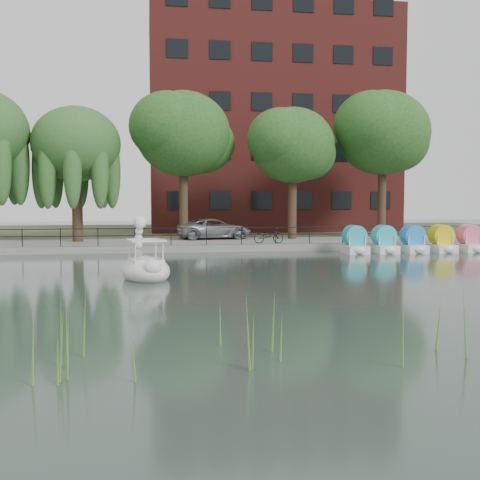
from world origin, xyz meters
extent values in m
plane|color=#3C4E44|center=(0.00, 0.00, 0.00)|extent=(120.00, 120.00, 0.00)
cube|color=gray|center=(0.00, 16.00, 0.20)|extent=(40.00, 6.00, 0.40)
cube|color=gray|center=(0.00, 13.05, 0.20)|extent=(40.00, 0.25, 0.40)
cube|color=#47512D|center=(0.00, 30.00, 0.18)|extent=(60.00, 22.00, 0.36)
cylinder|color=black|center=(0.00, 13.25, 1.35)|extent=(32.00, 0.04, 0.04)
cylinder|color=black|center=(0.00, 13.25, 0.95)|extent=(32.00, 0.04, 0.04)
cylinder|color=black|center=(0.00, 13.25, 0.90)|extent=(0.05, 0.05, 1.00)
cube|color=#4C1E16|center=(7.00, 30.00, 9.36)|extent=(20.00, 10.00, 18.00)
cylinder|color=#473323|center=(-7.50, 17.00, 2.30)|extent=(0.60, 0.60, 3.80)
ellipsoid|color=#3F7133|center=(-7.50, 17.00, 6.29)|extent=(5.32, 5.32, 4.52)
cylinder|color=#473323|center=(-1.00, 18.00, 2.65)|extent=(0.60, 0.60, 4.50)
ellipsoid|color=#3A712B|center=(-1.00, 18.00, 7.10)|extent=(6.00, 6.00, 5.10)
cylinder|color=#473323|center=(6.00, 17.50, 2.42)|extent=(0.60, 0.60, 4.05)
ellipsoid|color=#3A712B|center=(6.00, 17.50, 6.43)|extent=(5.40, 5.40, 4.59)
cylinder|color=#473323|center=(12.50, 18.50, 2.76)|extent=(0.60, 0.60, 4.72)
ellipsoid|color=#3A712B|center=(12.50, 18.50, 7.44)|extent=(6.30, 6.30, 5.36)
imported|color=gray|center=(0.98, 17.95, 1.16)|extent=(3.25, 5.73, 1.51)
imported|color=gray|center=(3.67, 13.72, 0.90)|extent=(0.65, 1.74, 1.00)
ellipsoid|color=white|center=(-3.36, 2.16, 0.31)|extent=(2.30, 3.08, 0.61)
cube|color=white|center=(-3.34, 2.07, 0.61)|extent=(1.37, 1.44, 0.31)
cube|color=white|center=(-3.35, 2.12, 1.46)|extent=(1.55, 1.63, 0.06)
ellipsoid|color=white|center=(-3.11, 1.02, 0.56)|extent=(0.74, 0.63, 0.57)
sphere|color=white|center=(-3.56, 3.06, 2.10)|extent=(0.49, 0.49, 0.49)
cone|color=black|center=(-3.64, 3.38, 2.07)|extent=(0.26, 0.30, 0.20)
cylinder|color=yellow|center=(-3.60, 3.24, 2.08)|extent=(0.28, 0.16, 0.27)
cube|color=white|center=(7.98, 11.04, 0.22)|extent=(1.15, 1.70, 0.44)
cylinder|color=#26ACBD|center=(7.98, 11.14, 0.95)|extent=(0.90, 1.20, 0.90)
cube|color=white|center=(9.68, 11.04, 0.22)|extent=(1.15, 1.70, 0.44)
cylinder|color=#28B7C1|center=(9.68, 11.14, 0.95)|extent=(0.90, 1.20, 0.90)
cube|color=white|center=(11.38, 11.04, 0.22)|extent=(1.15, 1.70, 0.44)
cylinder|color=#2587E1|center=(11.38, 11.14, 0.95)|extent=(0.90, 1.20, 0.90)
cube|color=white|center=(13.08, 11.04, 0.22)|extent=(1.15, 1.70, 0.44)
cylinder|color=yellow|center=(13.08, 11.14, 0.95)|extent=(0.90, 1.20, 0.90)
cube|color=white|center=(14.78, 11.04, 0.22)|extent=(1.15, 1.70, 0.44)
cylinder|color=#EE648D|center=(14.78, 11.14, 0.95)|extent=(0.90, 1.20, 0.90)
camera|label=1|loc=(-3.26, -20.54, 3.04)|focal=45.00mm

